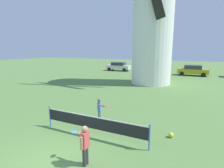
{
  "coord_description": "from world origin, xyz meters",
  "views": [
    {
      "loc": [
        4.42,
        -4.23,
        3.98
      ],
      "look_at": [
        0.33,
        4.27,
        2.12
      ],
      "focal_mm": 28.74,
      "sensor_mm": 36.0,
      "label": 1
    }
  ],
  "objects_px": {
    "stray_ball": "(171,135)",
    "parked_car_mustard": "(193,70)",
    "player_near": "(85,143)",
    "player_far": "(100,108)",
    "parked_car_cream": "(118,66)",
    "parked_car_blue": "(155,68)",
    "windmill": "(153,17)",
    "tennis_net": "(93,123)"
  },
  "relations": [
    {
      "from": "parked_car_mustard",
      "to": "parked_car_blue",
      "type": "bearing_deg",
      "value": -179.45
    },
    {
      "from": "windmill",
      "to": "parked_car_blue",
      "type": "relative_size",
      "value": 3.55
    },
    {
      "from": "windmill",
      "to": "parked_car_mustard",
      "type": "relative_size",
      "value": 3.62
    },
    {
      "from": "windmill",
      "to": "parked_car_mustard",
      "type": "height_order",
      "value": "windmill"
    },
    {
      "from": "parked_car_cream",
      "to": "parked_car_mustard",
      "type": "xyz_separation_m",
      "value": [
        12.54,
        -0.64,
        0.0
      ]
    },
    {
      "from": "player_far",
      "to": "windmill",
      "type": "bearing_deg",
      "value": 90.61
    },
    {
      "from": "player_far",
      "to": "parked_car_blue",
      "type": "bearing_deg",
      "value": 94.34
    },
    {
      "from": "parked_car_cream",
      "to": "parked_car_mustard",
      "type": "relative_size",
      "value": 1.01
    },
    {
      "from": "player_far",
      "to": "parked_car_blue",
      "type": "distance_m",
      "value": 21.14
    },
    {
      "from": "player_near",
      "to": "parked_car_cream",
      "type": "distance_m",
      "value": 27.36
    },
    {
      "from": "player_far",
      "to": "parked_car_cream",
      "type": "height_order",
      "value": "parked_car_cream"
    },
    {
      "from": "windmill",
      "to": "player_far",
      "type": "xyz_separation_m",
      "value": [
        0.13,
        -12.24,
        -6.73
      ]
    },
    {
      "from": "windmill",
      "to": "player_far",
      "type": "distance_m",
      "value": 13.97
    },
    {
      "from": "player_far",
      "to": "parked_car_blue",
      "type": "height_order",
      "value": "parked_car_blue"
    },
    {
      "from": "windmill",
      "to": "tennis_net",
      "type": "bearing_deg",
      "value": -86.67
    },
    {
      "from": "player_near",
      "to": "parked_car_cream",
      "type": "height_order",
      "value": "parked_car_cream"
    },
    {
      "from": "windmill",
      "to": "stray_ball",
      "type": "height_order",
      "value": "windmill"
    },
    {
      "from": "windmill",
      "to": "stray_ball",
      "type": "relative_size",
      "value": 65.78
    },
    {
      "from": "stray_ball",
      "to": "parked_car_mustard",
      "type": "distance_m",
      "value": 21.51
    },
    {
      "from": "player_near",
      "to": "parked_car_blue",
      "type": "xyz_separation_m",
      "value": [
        -3.11,
        24.79,
        -0.01
      ]
    },
    {
      "from": "windmill",
      "to": "tennis_net",
      "type": "height_order",
      "value": "windmill"
    },
    {
      "from": "parked_car_blue",
      "to": "parked_car_mustard",
      "type": "relative_size",
      "value": 1.02
    },
    {
      "from": "tennis_net",
      "to": "parked_car_cream",
      "type": "height_order",
      "value": "parked_car_cream"
    },
    {
      "from": "parked_car_mustard",
      "to": "player_far",
      "type": "bearing_deg",
      "value": -100.97
    },
    {
      "from": "windmill",
      "to": "stray_ball",
      "type": "distance_m",
      "value": 15.14
    },
    {
      "from": "stray_ball",
      "to": "parked_car_cream",
      "type": "relative_size",
      "value": 0.05
    },
    {
      "from": "tennis_net",
      "to": "parked_car_blue",
      "type": "distance_m",
      "value": 23.05
    },
    {
      "from": "stray_ball",
      "to": "parked_car_blue",
      "type": "bearing_deg",
      "value": 104.46
    },
    {
      "from": "player_near",
      "to": "parked_car_blue",
      "type": "height_order",
      "value": "parked_car_blue"
    },
    {
      "from": "tennis_net",
      "to": "parked_car_mustard",
      "type": "relative_size",
      "value": 1.22
    },
    {
      "from": "parked_car_mustard",
      "to": "player_near",
      "type": "bearing_deg",
      "value": -95.94
    },
    {
      "from": "parked_car_mustard",
      "to": "windmill",
      "type": "bearing_deg",
      "value": -115.42
    },
    {
      "from": "player_far",
      "to": "player_near",
      "type": "bearing_deg",
      "value": -67.81
    },
    {
      "from": "tennis_net",
      "to": "parked_car_mustard",
      "type": "height_order",
      "value": "parked_car_mustard"
    },
    {
      "from": "tennis_net",
      "to": "parked_car_blue",
      "type": "xyz_separation_m",
      "value": [
        -2.29,
        22.93,
        0.12
      ]
    },
    {
      "from": "tennis_net",
      "to": "player_near",
      "type": "height_order",
      "value": "player_near"
    },
    {
      "from": "player_far",
      "to": "parked_car_mustard",
      "type": "relative_size",
      "value": 0.3
    },
    {
      "from": "tennis_net",
      "to": "player_near",
      "type": "bearing_deg",
      "value": -66.12
    },
    {
      "from": "stray_ball",
      "to": "parked_car_blue",
      "type": "height_order",
      "value": "parked_car_blue"
    },
    {
      "from": "player_far",
      "to": "parked_car_cream",
      "type": "distance_m",
      "value": 23.36
    },
    {
      "from": "parked_car_cream",
      "to": "parked_car_blue",
      "type": "xyz_separation_m",
      "value": [
        6.85,
        -0.69,
        0.0
      ]
    },
    {
      "from": "windmill",
      "to": "player_far",
      "type": "bearing_deg",
      "value": -89.39
    }
  ]
}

